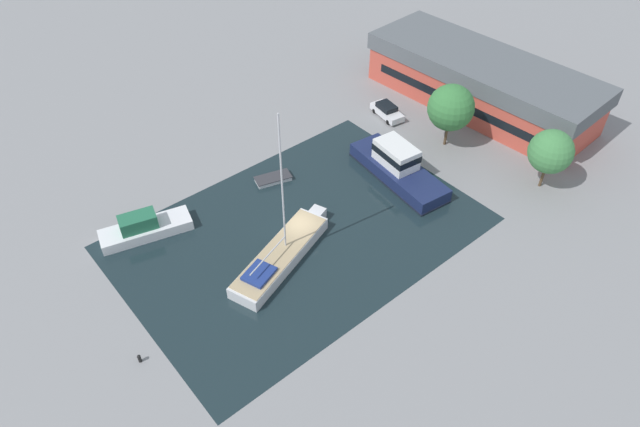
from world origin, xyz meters
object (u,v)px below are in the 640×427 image
warehouse_building (481,82)px  quay_tree_by_water (551,152)px  quay_tree_near_building (451,108)px  motor_cruiser (398,166)px  cabin_boat (144,228)px  small_dinghy (273,179)px  parked_car (387,111)px  sailboat_moored (281,254)px

warehouse_building → quay_tree_by_water: quay_tree_by_water is taller
quay_tree_near_building → motor_cruiser: bearing=-85.9°
warehouse_building → cabin_boat: size_ratio=3.28×
warehouse_building → cabin_boat: 42.85m
warehouse_building → small_dinghy: bearing=-101.8°
warehouse_building → parked_car: 12.02m
warehouse_building → parked_car: (-5.30, -10.53, -2.32)m
quay_tree_by_water → quay_tree_near_building: bearing=-170.5°
parked_car → small_dinghy: size_ratio=1.18×
quay_tree_near_building → cabin_boat: 34.20m
warehouse_building → quay_tree_by_water: size_ratio=4.40×
parked_car → cabin_boat: cabin_boat is taller
quay_tree_near_building → small_dinghy: bearing=-111.2°
quay_tree_by_water → parked_car: quay_tree_by_water is taller
quay_tree_by_water → small_dinghy: 28.10m
warehouse_building → quay_tree_near_building: quay_tree_near_building is taller
sailboat_moored → small_dinghy: sailboat_moored is taller
cabin_boat → sailboat_moored: bearing=50.7°
parked_car → sailboat_moored: bearing=33.2°
sailboat_moored → quay_tree_near_building: bearing=76.0°
warehouse_building → sailboat_moored: bearing=-84.4°
quay_tree_near_building → sailboat_moored: size_ratio=0.49×
warehouse_building → parked_car: size_ratio=6.00×
small_dinghy → warehouse_building: bearing=97.7°
quay_tree_by_water → cabin_boat: bearing=-119.8°
quay_tree_near_building → small_dinghy: (-7.29, -18.80, -4.54)m
warehouse_building → parked_car: warehouse_building is taller
quay_tree_by_water → small_dinghy: bearing=-131.9°
motor_cruiser → parked_car: bearing=56.9°
quay_tree_near_building → motor_cruiser: size_ratio=0.58×
quay_tree_near_building → cabin_boat: (-8.62, -32.86, -3.93)m
warehouse_building → parked_car: bearing=-119.8°
sailboat_moored → cabin_boat: (-10.95, -7.84, 0.14)m
quay_tree_near_building → quay_tree_by_water: size_ratio=1.11×
cabin_boat → motor_cruiser: bearing=84.4°
sailboat_moored → cabin_boat: sailboat_moored is taller
quay_tree_near_building → small_dinghy: quay_tree_near_building is taller
parked_car → motor_cruiser: 11.61m
quay_tree_by_water → small_dinghy: size_ratio=1.61×
motor_cruiser → cabin_boat: (-9.23, -24.44, -0.50)m
sailboat_moored → motor_cruiser: sailboat_moored is taller
quay_tree_near_building → sailboat_moored: bearing=-84.7°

